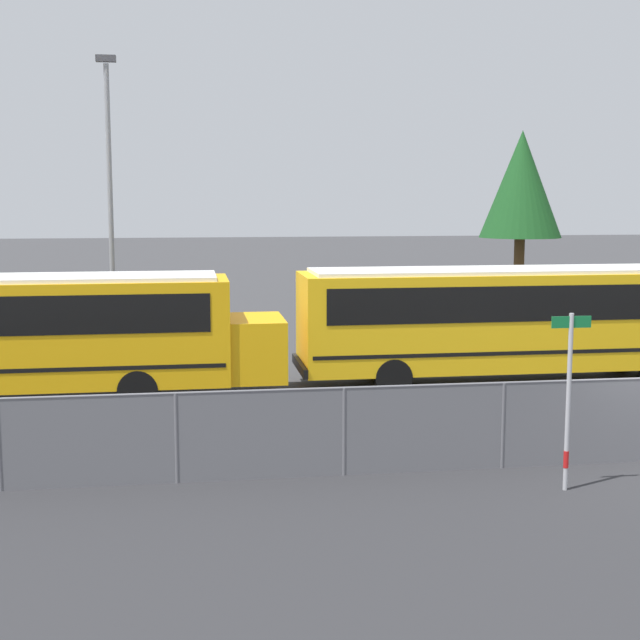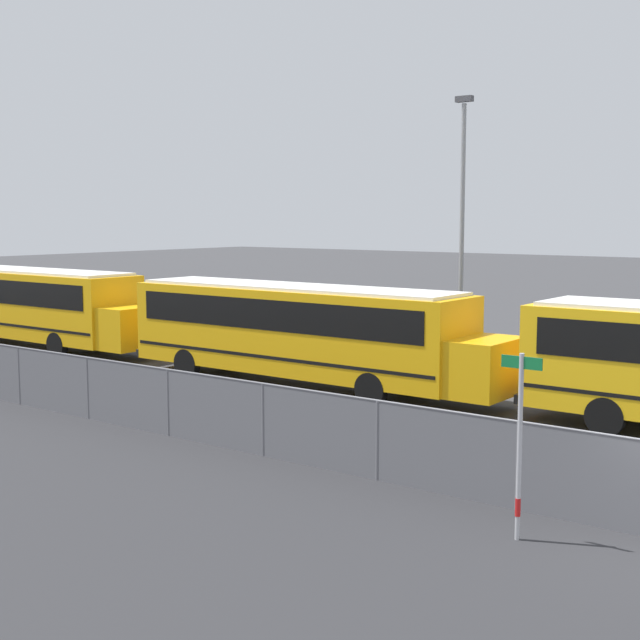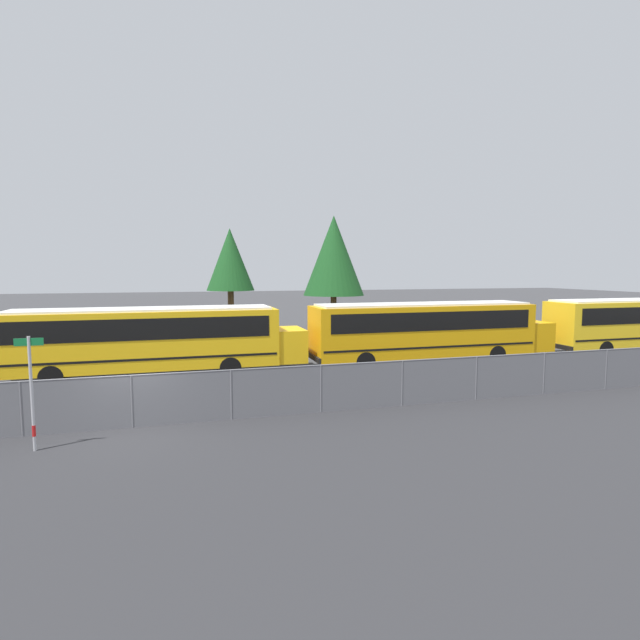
# 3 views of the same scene
# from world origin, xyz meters

# --- Properties ---
(ground_plane) EXTENTS (200.00, 200.00, 0.00)m
(ground_plane) POSITION_xyz_m (0.00, 0.00, 0.00)
(ground_plane) COLOR #38383A
(road_strip) EXTENTS (142.06, 12.00, 0.01)m
(road_strip) POSITION_xyz_m (0.00, -6.00, 0.00)
(road_strip) COLOR #2B2B2D
(road_strip) RESTS_ON ground_plane
(fence) EXTENTS (108.13, 0.07, 1.65)m
(fence) POSITION_xyz_m (0.00, -0.00, 0.84)
(fence) COLOR #9EA0A5
(fence) RESTS_ON ground_plane
(school_bus_3) EXTENTS (13.16, 2.53, 3.14)m
(school_bus_3) POSITION_xyz_m (0.28, 7.44, 1.86)
(school_bus_3) COLOR yellow
(school_bus_3) RESTS_ON ground_plane
(school_bus_4) EXTENTS (13.16, 2.53, 3.14)m
(school_bus_4) POSITION_xyz_m (13.82, 7.10, 1.86)
(school_bus_4) COLOR orange
(school_bus_4) RESTS_ON ground_plane
(street_sign) EXTENTS (0.70, 0.09, 3.09)m
(street_sign) POSITION_xyz_m (-2.36, -1.38, 1.63)
(street_sign) COLOR #B7B7BC
(street_sign) RESTS_ON ground_plane
(tree_0) EXTENTS (3.43, 3.43, 7.81)m
(tree_0) POSITION_xyz_m (5.14, 20.58, 5.54)
(tree_0) COLOR #51381E
(tree_0) RESTS_ON ground_plane
(tree_1) EXTENTS (4.48, 4.48, 8.79)m
(tree_1) POSITION_xyz_m (12.52, 19.19, 5.86)
(tree_1) COLOR #51381E
(tree_1) RESTS_ON ground_plane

